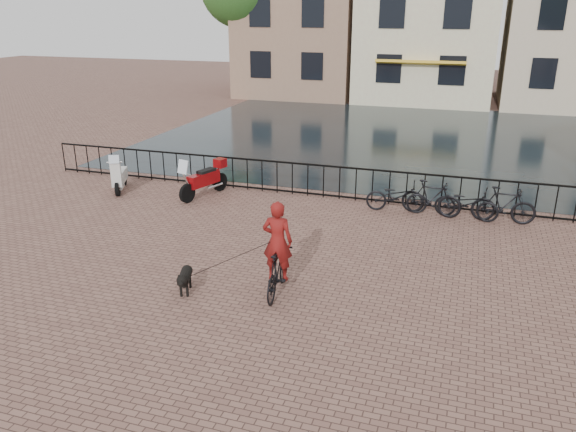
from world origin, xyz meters
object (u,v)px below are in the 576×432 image
(motorcycle, at_px, (203,175))
(dog, at_px, (185,279))
(cyclist, at_px, (278,254))
(scooter, at_px, (119,170))

(motorcycle, bearing_deg, dog, -49.99)
(cyclist, height_order, dog, cyclist)
(cyclist, distance_m, motorcycle, 6.71)
(dog, bearing_deg, scooter, 114.52)
(dog, distance_m, scooter, 7.58)
(motorcycle, bearing_deg, scooter, -157.13)
(cyclist, bearing_deg, motorcycle, -56.00)
(dog, height_order, motorcycle, motorcycle)
(dog, bearing_deg, cyclist, -2.01)
(scooter, bearing_deg, motorcycle, -18.46)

